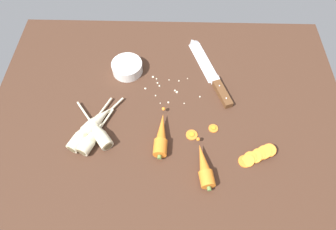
{
  "coord_description": "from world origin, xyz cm",
  "views": [
    {
      "loc": [
        1.27,
        -53.12,
        82.54
      ],
      "look_at": [
        0.0,
        -2.0,
        1.5
      ],
      "focal_mm": 31.34,
      "sensor_mm": 36.0,
      "label": 1
    }
  ],
  "objects_px": {
    "parsnip_mid_left": "(98,120)",
    "parsnip_mid_right": "(92,137)",
    "chefs_knife": "(208,69)",
    "carrot_slice_stray_mid": "(192,135)",
    "parsnip_back": "(97,131)",
    "whole_carrot": "(161,136)",
    "carrot_slice_stack": "(257,156)",
    "carrot_slice_stray_near": "(213,128)",
    "parsnip_front": "(85,131)",
    "prep_bowl": "(127,67)",
    "whole_carrot_second": "(204,167)"
  },
  "relations": [
    {
      "from": "parsnip_back",
      "to": "carrot_slice_stray_mid",
      "type": "relative_size",
      "value": 4.91
    },
    {
      "from": "carrot_slice_stray_near",
      "to": "carrot_slice_stray_mid",
      "type": "bearing_deg",
      "value": -160.11
    },
    {
      "from": "prep_bowl",
      "to": "parsnip_front",
      "type": "bearing_deg",
      "value": -111.71
    },
    {
      "from": "whole_carrot_second",
      "to": "whole_carrot",
      "type": "bearing_deg",
      "value": 142.39
    },
    {
      "from": "chefs_knife",
      "to": "carrot_slice_stray_near",
      "type": "bearing_deg",
      "value": -88.89
    },
    {
      "from": "carrot_slice_stack",
      "to": "carrot_slice_stray_mid",
      "type": "distance_m",
      "value": 0.21
    },
    {
      "from": "carrot_slice_stack",
      "to": "carrot_slice_stray_near",
      "type": "bearing_deg",
      "value": 142.06
    },
    {
      "from": "parsnip_mid_left",
      "to": "parsnip_back",
      "type": "bearing_deg",
      "value": -83.19
    },
    {
      "from": "carrot_slice_stack",
      "to": "carrot_slice_stray_near",
      "type": "xyz_separation_m",
      "value": [
        -0.13,
        0.1,
        -0.01
      ]
    },
    {
      "from": "whole_carrot",
      "to": "carrot_slice_stray_near",
      "type": "xyz_separation_m",
      "value": [
        0.17,
        0.04,
        -0.02
      ]
    },
    {
      "from": "carrot_slice_stray_near",
      "to": "whole_carrot",
      "type": "bearing_deg",
      "value": -166.21
    },
    {
      "from": "whole_carrot_second",
      "to": "parsnip_mid_right",
      "type": "relative_size",
      "value": 0.97
    },
    {
      "from": "carrot_slice_stray_near",
      "to": "parsnip_back",
      "type": "bearing_deg",
      "value": -175.69
    },
    {
      "from": "chefs_knife",
      "to": "carrot_slice_stray_mid",
      "type": "distance_m",
      "value": 0.28
    },
    {
      "from": "carrot_slice_stack",
      "to": "carrot_slice_stray_near",
      "type": "height_order",
      "value": "carrot_slice_stack"
    },
    {
      "from": "whole_carrot",
      "to": "parsnip_mid_right",
      "type": "xyz_separation_m",
      "value": [
        -0.21,
        -0.01,
        -0.0
      ]
    },
    {
      "from": "parsnip_mid_right",
      "to": "carrot_slice_stray_near",
      "type": "height_order",
      "value": "parsnip_mid_right"
    },
    {
      "from": "parsnip_mid_left",
      "to": "carrot_slice_stack",
      "type": "xyz_separation_m",
      "value": [
        0.5,
        -0.11,
        -0.01
      ]
    },
    {
      "from": "parsnip_front",
      "to": "parsnip_mid_left",
      "type": "bearing_deg",
      "value": 50.36
    },
    {
      "from": "parsnip_mid_left",
      "to": "parsnip_mid_right",
      "type": "relative_size",
      "value": 0.89
    },
    {
      "from": "whole_carrot",
      "to": "parsnip_back",
      "type": "xyz_separation_m",
      "value": [
        -0.2,
        0.01,
        -0.0
      ]
    },
    {
      "from": "whole_carrot",
      "to": "carrot_slice_stray_mid",
      "type": "xyz_separation_m",
      "value": [
        0.1,
        0.02,
        -0.02
      ]
    },
    {
      "from": "whole_carrot_second",
      "to": "parsnip_front",
      "type": "height_order",
      "value": "whole_carrot_second"
    },
    {
      "from": "parsnip_mid_left",
      "to": "prep_bowl",
      "type": "xyz_separation_m",
      "value": [
        0.07,
        0.23,
        0.0
      ]
    },
    {
      "from": "parsnip_front",
      "to": "prep_bowl",
      "type": "xyz_separation_m",
      "value": [
        0.11,
        0.27,
        0.0
      ]
    },
    {
      "from": "parsnip_front",
      "to": "parsnip_mid_left",
      "type": "height_order",
      "value": "same"
    },
    {
      "from": "whole_carrot_second",
      "to": "parsnip_mid_right",
      "type": "bearing_deg",
      "value": 165.43
    },
    {
      "from": "chefs_knife",
      "to": "parsnip_front",
      "type": "xyz_separation_m",
      "value": [
        -0.4,
        -0.28,
        0.01
      ]
    },
    {
      "from": "parsnip_back",
      "to": "whole_carrot",
      "type": "bearing_deg",
      "value": -3.71
    },
    {
      "from": "carrot_slice_stray_near",
      "to": "parsnip_front",
      "type": "bearing_deg",
      "value": -175.83
    },
    {
      "from": "carrot_slice_stray_near",
      "to": "parsnip_mid_left",
      "type": "bearing_deg",
      "value": 178.31
    },
    {
      "from": "parsnip_back",
      "to": "prep_bowl",
      "type": "distance_m",
      "value": 0.27
    },
    {
      "from": "parsnip_front",
      "to": "prep_bowl",
      "type": "distance_m",
      "value": 0.29
    },
    {
      "from": "whole_carrot_second",
      "to": "parsnip_back",
      "type": "height_order",
      "value": "whole_carrot_second"
    },
    {
      "from": "prep_bowl",
      "to": "whole_carrot_second",
      "type": "bearing_deg",
      "value": -55.08
    },
    {
      "from": "chefs_knife",
      "to": "carrot_slice_stack",
      "type": "bearing_deg",
      "value": -69.4
    },
    {
      "from": "carrot_slice_stack",
      "to": "carrot_slice_stray_mid",
      "type": "relative_size",
      "value": 3.11
    },
    {
      "from": "carrot_slice_stack",
      "to": "parsnip_back",
      "type": "bearing_deg",
      "value": 171.94
    },
    {
      "from": "whole_carrot",
      "to": "parsnip_mid_left",
      "type": "xyz_separation_m",
      "value": [
        -0.21,
        0.05,
        -0.0
      ]
    },
    {
      "from": "whole_carrot_second",
      "to": "parsnip_front",
      "type": "distance_m",
      "value": 0.39
    },
    {
      "from": "whole_carrot_second",
      "to": "carrot_slice_stray_near",
      "type": "height_order",
      "value": "whole_carrot_second"
    },
    {
      "from": "whole_carrot_second",
      "to": "prep_bowl",
      "type": "relative_size",
      "value": 1.52
    },
    {
      "from": "parsnip_back",
      "to": "parsnip_front",
      "type": "bearing_deg",
      "value": -177.12
    },
    {
      "from": "parsnip_mid_left",
      "to": "parsnip_back",
      "type": "xyz_separation_m",
      "value": [
        0.0,
        -0.04,
        -0.0
      ]
    },
    {
      "from": "parsnip_mid_right",
      "to": "carrot_slice_stray_near",
      "type": "relative_size",
      "value": 5.65
    },
    {
      "from": "parsnip_mid_right",
      "to": "carrot_slice_stray_mid",
      "type": "height_order",
      "value": "parsnip_mid_right"
    },
    {
      "from": "whole_carrot",
      "to": "carrot_slice_stack",
      "type": "height_order",
      "value": "whole_carrot"
    },
    {
      "from": "parsnip_front",
      "to": "parsnip_mid_right",
      "type": "height_order",
      "value": "same"
    },
    {
      "from": "parsnip_mid_left",
      "to": "chefs_knife",
      "type": "bearing_deg",
      "value": 32.8
    },
    {
      "from": "parsnip_mid_left",
      "to": "carrot_slice_stray_mid",
      "type": "xyz_separation_m",
      "value": [
        0.3,
        -0.04,
        -0.02
      ]
    }
  ]
}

